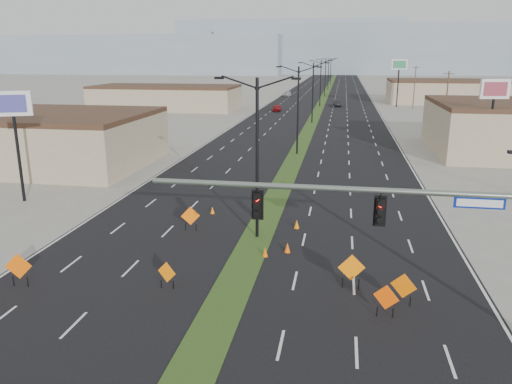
% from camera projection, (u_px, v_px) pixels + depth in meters
% --- Properties ---
extents(ground, '(600.00, 600.00, 0.00)m').
position_uv_depth(ground, '(208.00, 338.00, 20.56)').
color(ground, gray).
rests_on(ground, ground).
extents(road_surface, '(25.00, 400.00, 0.02)m').
position_uv_depth(road_surface, '(321.00, 105.00, 115.55)').
color(road_surface, black).
rests_on(road_surface, ground).
extents(median_strip, '(2.00, 400.00, 0.04)m').
position_uv_depth(median_strip, '(321.00, 105.00, 115.55)').
color(median_strip, '#334E1C').
rests_on(median_strip, ground).
extents(building_sw_far, '(30.00, 14.00, 4.50)m').
position_uv_depth(building_sw_far, '(166.00, 98.00, 105.92)').
color(building_sw_far, tan).
rests_on(building_sw_far, ground).
extents(building_se_far, '(44.00, 16.00, 5.00)m').
position_uv_depth(building_se_far, '(484.00, 93.00, 118.18)').
color(building_se_far, tan).
rests_on(building_se_far, ground).
extents(mesa_west, '(180.00, 50.00, 22.00)m').
position_uv_depth(mesa_west, '(136.00, 55.00, 303.18)').
color(mesa_west, gray).
rests_on(mesa_west, ground).
extents(mesa_center, '(220.00, 50.00, 28.00)m').
position_uv_depth(mesa_center, '(405.00, 50.00, 295.26)').
color(mesa_center, gray).
rests_on(mesa_center, ground).
extents(mesa_backdrop, '(140.00, 50.00, 32.00)m').
position_uv_depth(mesa_backdrop, '(291.00, 47.00, 325.16)').
color(mesa_backdrop, gray).
rests_on(mesa_backdrop, ground).
extents(signal_mast, '(16.30, 0.60, 8.00)m').
position_uv_depth(signal_mast, '(427.00, 224.00, 19.78)').
color(signal_mast, slate).
rests_on(signal_mast, ground).
extents(streetlight_0, '(5.15, 0.24, 10.02)m').
position_uv_depth(streetlight_0, '(257.00, 154.00, 30.51)').
color(streetlight_0, black).
rests_on(streetlight_0, ground).
extents(streetlight_1, '(5.15, 0.24, 10.02)m').
position_uv_depth(streetlight_1, '(298.00, 108.00, 57.11)').
color(streetlight_1, black).
rests_on(streetlight_1, ground).
extents(streetlight_2, '(5.15, 0.24, 10.02)m').
position_uv_depth(streetlight_2, '(313.00, 91.00, 83.71)').
color(streetlight_2, black).
rests_on(streetlight_2, ground).
extents(streetlight_3, '(5.15, 0.24, 10.02)m').
position_uv_depth(streetlight_3, '(321.00, 82.00, 110.30)').
color(streetlight_3, black).
rests_on(streetlight_3, ground).
extents(streetlight_4, '(5.15, 0.24, 10.02)m').
position_uv_depth(streetlight_4, '(325.00, 77.00, 136.90)').
color(streetlight_4, black).
rests_on(streetlight_4, ground).
extents(streetlight_5, '(5.15, 0.24, 10.02)m').
position_uv_depth(streetlight_5, '(328.00, 73.00, 163.50)').
color(streetlight_5, black).
rests_on(streetlight_5, ground).
extents(streetlight_6, '(5.15, 0.24, 10.02)m').
position_uv_depth(streetlight_6, '(331.00, 70.00, 190.09)').
color(streetlight_6, black).
rests_on(streetlight_6, ground).
extents(utility_pole_1, '(1.60, 0.20, 9.00)m').
position_uv_depth(utility_pole_1, '(446.00, 101.00, 73.04)').
color(utility_pole_1, '#4C3823').
rests_on(utility_pole_1, ground).
extents(utility_pole_2, '(1.60, 0.20, 9.00)m').
position_uv_depth(utility_pole_2, '(414.00, 87.00, 106.29)').
color(utility_pole_2, '#4C3823').
rests_on(utility_pole_2, ground).
extents(utility_pole_3, '(1.60, 0.20, 9.00)m').
position_uv_depth(utility_pole_3, '(398.00, 79.00, 139.53)').
color(utility_pole_3, '#4C3823').
rests_on(utility_pole_3, ground).
extents(car_left, '(1.68, 3.94, 1.33)m').
position_uv_depth(car_left, '(277.00, 108.00, 102.47)').
color(car_left, maroon).
rests_on(car_left, ground).
extents(car_mid, '(1.99, 4.41, 1.40)m').
position_uv_depth(car_mid, '(337.00, 103.00, 112.04)').
color(car_mid, black).
rests_on(car_mid, ground).
extents(car_far, '(2.16, 4.66, 1.32)m').
position_uv_depth(car_far, '(287.00, 94.00, 139.09)').
color(car_far, '#9EA1A7').
rests_on(car_far, ground).
extents(construction_sign_0, '(1.33, 0.29, 1.80)m').
position_uv_depth(construction_sign_0, '(19.00, 267.00, 24.85)').
color(construction_sign_0, '#E85904').
rests_on(construction_sign_0, ground).
extents(construction_sign_1, '(1.03, 0.38, 1.43)m').
position_uv_depth(construction_sign_1, '(167.00, 273.00, 24.70)').
color(construction_sign_1, orange).
rests_on(construction_sign_1, ground).
extents(construction_sign_2, '(1.19, 0.44, 1.66)m').
position_uv_depth(construction_sign_2, '(190.00, 217.00, 32.85)').
color(construction_sign_2, '#FF6505').
rests_on(construction_sign_2, ground).
extents(construction_sign_3, '(1.09, 0.52, 1.57)m').
position_uv_depth(construction_sign_3, '(386.00, 299.00, 21.97)').
color(construction_sign_3, '#FF5105').
rests_on(construction_sign_3, ground).
extents(construction_sign_4, '(1.36, 0.25, 1.82)m').
position_uv_depth(construction_sign_4, '(351.00, 269.00, 24.65)').
color(construction_sign_4, orange).
rests_on(construction_sign_4, ground).
extents(construction_sign_5, '(1.14, 0.49, 1.62)m').
position_uv_depth(construction_sign_5, '(403.00, 287.00, 22.98)').
color(construction_sign_5, orange).
rests_on(construction_sign_5, ground).
extents(cone_0, '(0.46, 0.46, 0.58)m').
position_uv_depth(cone_0, '(265.00, 252.00, 28.77)').
color(cone_0, '#DC5D04').
rests_on(cone_0, ground).
extents(cone_1, '(0.45, 0.45, 0.61)m').
position_uv_depth(cone_1, '(287.00, 248.00, 29.39)').
color(cone_1, '#F45705').
rests_on(cone_1, ground).
extents(cone_2, '(0.43, 0.43, 0.61)m').
position_uv_depth(cone_2, '(297.00, 224.00, 33.46)').
color(cone_2, orange).
rests_on(cone_2, ground).
extents(cone_3, '(0.40, 0.40, 0.53)m').
position_uv_depth(cone_3, '(212.00, 210.00, 36.58)').
color(cone_3, orange).
rests_on(cone_3, ground).
extents(pole_sign_west, '(2.71, 1.49, 8.65)m').
position_uv_depth(pole_sign_west, '(13.00, 113.00, 38.00)').
color(pole_sign_west, black).
rests_on(pole_sign_west, ground).
extents(pole_sign_east_near, '(2.94, 0.91, 8.97)m').
position_uv_depth(pole_sign_east_near, '(494.00, 96.00, 49.72)').
color(pole_sign_east_near, black).
rests_on(pole_sign_east_near, ground).
extents(pole_sign_east_far, '(3.38, 0.58, 10.32)m').
position_uv_depth(pole_sign_east_far, '(399.00, 68.00, 108.36)').
color(pole_sign_east_far, black).
rests_on(pole_sign_east_far, ground).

